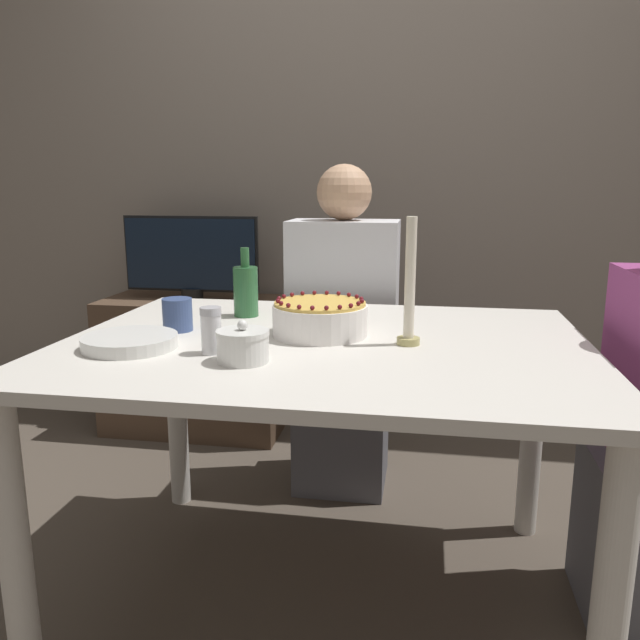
{
  "coord_description": "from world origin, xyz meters",
  "views": [
    {
      "loc": [
        0.26,
        -1.56,
        1.15
      ],
      "look_at": [
        -0.02,
        0.05,
        0.8
      ],
      "focal_mm": 35.0,
      "sensor_mm": 36.0,
      "label": 1
    }
  ],
  "objects_px": {
    "sugar_bowl": "(243,346)",
    "tv_monitor": "(191,256)",
    "cake": "(320,319)",
    "candle": "(410,292)",
    "bottle": "(246,290)",
    "person_man_blue_shirt": "(343,351)",
    "sugar_shaker": "(211,330)"
  },
  "relations": [
    {
      "from": "cake",
      "to": "sugar_bowl",
      "type": "relative_size",
      "value": 2.1
    },
    {
      "from": "bottle",
      "to": "person_man_blue_shirt",
      "type": "xyz_separation_m",
      "value": [
        0.24,
        0.46,
        -0.3
      ]
    },
    {
      "from": "sugar_bowl",
      "to": "bottle",
      "type": "xyz_separation_m",
      "value": [
        -0.14,
        0.49,
        0.04
      ]
    },
    {
      "from": "cake",
      "to": "sugar_bowl",
      "type": "xyz_separation_m",
      "value": [
        -0.13,
        -0.29,
        -0.01
      ]
    },
    {
      "from": "tv_monitor",
      "to": "candle",
      "type": "bearing_deg",
      "value": -48.46
    },
    {
      "from": "sugar_shaker",
      "to": "bottle",
      "type": "bearing_deg",
      "value": 95.59
    },
    {
      "from": "tv_monitor",
      "to": "bottle",
      "type": "bearing_deg",
      "value": -59.58
    },
    {
      "from": "cake",
      "to": "bottle",
      "type": "height_order",
      "value": "bottle"
    },
    {
      "from": "cake",
      "to": "person_man_blue_shirt",
      "type": "relative_size",
      "value": 0.21
    },
    {
      "from": "sugar_bowl",
      "to": "tv_monitor",
      "type": "relative_size",
      "value": 0.19
    },
    {
      "from": "candle",
      "to": "sugar_bowl",
      "type": "bearing_deg",
      "value": -148.58
    },
    {
      "from": "cake",
      "to": "sugar_shaker",
      "type": "distance_m",
      "value": 0.32
    },
    {
      "from": "cake",
      "to": "sugar_bowl",
      "type": "bearing_deg",
      "value": -114.31
    },
    {
      "from": "tv_monitor",
      "to": "sugar_shaker",
      "type": "bearing_deg",
      "value": -66.87
    },
    {
      "from": "tv_monitor",
      "to": "sugar_bowl",
      "type": "bearing_deg",
      "value": -64.44
    },
    {
      "from": "candle",
      "to": "bottle",
      "type": "height_order",
      "value": "candle"
    },
    {
      "from": "bottle",
      "to": "person_man_blue_shirt",
      "type": "relative_size",
      "value": 0.17
    },
    {
      "from": "cake",
      "to": "person_man_blue_shirt",
      "type": "height_order",
      "value": "person_man_blue_shirt"
    },
    {
      "from": "candle",
      "to": "bottle",
      "type": "bearing_deg",
      "value": 152.08
    },
    {
      "from": "sugar_shaker",
      "to": "sugar_bowl",
      "type": "bearing_deg",
      "value": -30.8
    },
    {
      "from": "cake",
      "to": "candle",
      "type": "relative_size",
      "value": 0.79
    },
    {
      "from": "person_man_blue_shirt",
      "to": "sugar_bowl",
      "type": "bearing_deg",
      "value": 83.79
    },
    {
      "from": "candle",
      "to": "tv_monitor",
      "type": "bearing_deg",
      "value": 131.54
    },
    {
      "from": "bottle",
      "to": "sugar_shaker",
      "type": "bearing_deg",
      "value": -84.41
    },
    {
      "from": "cake",
      "to": "candle",
      "type": "distance_m",
      "value": 0.26
    },
    {
      "from": "candle",
      "to": "person_man_blue_shirt",
      "type": "relative_size",
      "value": 0.26
    },
    {
      "from": "sugar_bowl",
      "to": "candle",
      "type": "relative_size",
      "value": 0.38
    },
    {
      "from": "sugar_bowl",
      "to": "bottle",
      "type": "height_order",
      "value": "bottle"
    },
    {
      "from": "person_man_blue_shirt",
      "to": "sugar_shaker",
      "type": "bearing_deg",
      "value": 77.48
    },
    {
      "from": "sugar_shaker",
      "to": "bottle",
      "type": "relative_size",
      "value": 0.54
    },
    {
      "from": "sugar_shaker",
      "to": "tv_monitor",
      "type": "xyz_separation_m",
      "value": [
        -0.57,
        1.33,
        0.02
      ]
    },
    {
      "from": "sugar_bowl",
      "to": "person_man_blue_shirt",
      "type": "bearing_deg",
      "value": 83.79
    }
  ]
}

